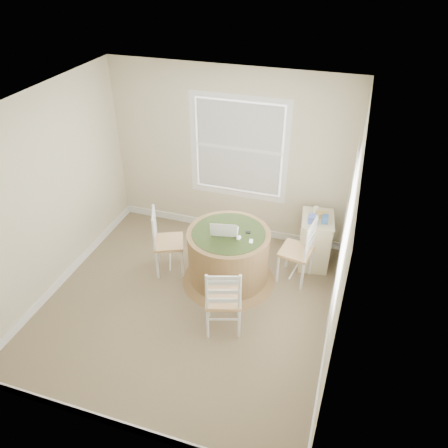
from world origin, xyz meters
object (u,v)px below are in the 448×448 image
(laptop, at_px, (225,231))
(corner_chest, at_px, (315,241))
(chair_near, at_px, (223,298))
(chair_right, at_px, (296,251))
(round_table, at_px, (228,255))
(chair_left, at_px, (169,242))

(laptop, bearing_deg, corner_chest, -156.91)
(chair_near, bearing_deg, chair_right, -136.91)
(round_table, xyz_separation_m, chair_right, (0.85, 0.30, 0.05))
(chair_near, bearing_deg, chair_left, -55.43)
(chair_right, xyz_separation_m, laptop, (-0.90, -0.33, 0.34))
(chair_near, xyz_separation_m, corner_chest, (0.85, 1.59, -0.09))
(corner_chest, bearing_deg, chair_near, -125.85)
(round_table, bearing_deg, chair_left, 172.17)
(laptop, bearing_deg, chair_near, 95.39)
(round_table, distance_m, corner_chest, 1.29)
(chair_near, xyz_separation_m, chair_right, (0.65, 1.16, 0.00))
(chair_left, relative_size, chair_near, 1.00)
(chair_left, height_order, chair_near, same)
(chair_right, bearing_deg, chair_near, -20.07)
(chair_left, xyz_separation_m, chair_near, (1.06, -0.82, 0.00))
(chair_left, bearing_deg, chair_right, -102.40)
(chair_near, xyz_separation_m, laptop, (-0.25, 0.83, 0.34))
(chair_left, bearing_deg, round_table, -111.33)
(chair_left, relative_size, laptop, 2.40)
(round_table, relative_size, chair_near, 1.35)
(chair_left, xyz_separation_m, chair_right, (1.71, 0.34, 0.00))
(laptop, bearing_deg, chair_left, -10.49)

